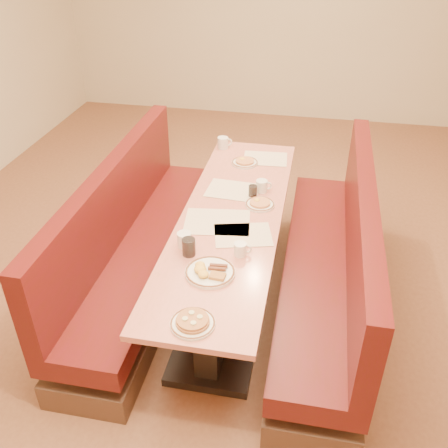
% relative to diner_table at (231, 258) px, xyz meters
% --- Properties ---
extents(ground, '(8.00, 8.00, 0.00)m').
position_rel_diner_table_xyz_m(ground, '(0.00, 0.00, -0.37)').
color(ground, '#9E6647').
rests_on(ground, ground).
extents(room_envelope, '(6.04, 8.04, 2.82)m').
position_rel_diner_table_xyz_m(room_envelope, '(0.00, 0.00, 1.56)').
color(room_envelope, beige).
rests_on(room_envelope, ground).
extents(diner_table, '(0.70, 2.50, 0.75)m').
position_rel_diner_table_xyz_m(diner_table, '(0.00, 0.00, 0.00)').
color(diner_table, black).
rests_on(diner_table, ground).
extents(booth_left, '(0.55, 2.50, 1.05)m').
position_rel_diner_table_xyz_m(booth_left, '(-0.73, 0.00, -0.01)').
color(booth_left, '#4C3326').
rests_on(booth_left, ground).
extents(booth_right, '(0.55, 2.50, 1.05)m').
position_rel_diner_table_xyz_m(booth_right, '(0.73, 0.00, -0.01)').
color(booth_right, '#4C3326').
rests_on(booth_right, ground).
extents(placemat_near_left, '(0.49, 0.39, 0.00)m').
position_rel_diner_table_xyz_m(placemat_near_left, '(-0.08, -0.11, 0.38)').
color(placemat_near_left, beige).
rests_on(placemat_near_left, diner_table).
extents(placemat_near_right, '(0.43, 0.37, 0.00)m').
position_rel_diner_table_xyz_m(placemat_near_right, '(0.12, -0.23, 0.38)').
color(placemat_near_right, beige).
rests_on(placemat_near_right, diner_table).
extents(placemat_far_left, '(0.41, 0.32, 0.00)m').
position_rel_diner_table_xyz_m(placemat_far_left, '(-0.05, 0.35, 0.38)').
color(placemat_far_left, beige).
rests_on(placemat_far_left, diner_table).
extents(placemat_far_right, '(0.39, 0.30, 0.00)m').
position_rel_diner_table_xyz_m(placemat_far_right, '(0.12, 0.95, 0.38)').
color(placemat_far_right, beige).
rests_on(placemat_far_right, diner_table).
extents(pancake_plate, '(0.24, 0.24, 0.05)m').
position_rel_diner_table_xyz_m(pancake_plate, '(-0.00, -1.10, 0.39)').
color(pancake_plate, white).
rests_on(pancake_plate, diner_table).
extents(eggs_plate, '(0.30, 0.30, 0.06)m').
position_rel_diner_table_xyz_m(eggs_plate, '(-0.01, -0.67, 0.39)').
color(eggs_plate, white).
rests_on(eggs_plate, diner_table).
extents(extra_plate_mid, '(0.21, 0.21, 0.04)m').
position_rel_diner_table_xyz_m(extra_plate_mid, '(0.18, 0.17, 0.39)').
color(extra_plate_mid, white).
rests_on(extra_plate_mid, diner_table).
extents(extra_plate_far, '(0.22, 0.22, 0.04)m').
position_rel_diner_table_xyz_m(extra_plate_far, '(-0.04, 0.83, 0.39)').
color(extra_plate_far, white).
rests_on(extra_plate_far, diner_table).
extents(coffee_mug_a, '(0.11, 0.08, 0.09)m').
position_rel_diner_table_xyz_m(coffee_mug_a, '(0.14, -0.45, 0.42)').
color(coffee_mug_a, white).
rests_on(coffee_mug_a, diner_table).
extents(coffee_mug_b, '(0.13, 0.09, 0.10)m').
position_rel_diner_table_xyz_m(coffee_mug_b, '(-0.22, -0.42, 0.43)').
color(coffee_mug_b, white).
rests_on(coffee_mug_b, diner_table).
extents(coffee_mug_c, '(0.12, 0.09, 0.09)m').
position_rel_diner_table_xyz_m(coffee_mug_c, '(0.17, 0.38, 0.42)').
color(coffee_mug_c, white).
rests_on(coffee_mug_c, diner_table).
extents(coffee_mug_d, '(0.13, 0.09, 0.10)m').
position_rel_diner_table_xyz_m(coffee_mug_d, '(-0.28, 1.10, 0.43)').
color(coffee_mug_d, white).
rests_on(coffee_mug_d, diner_table).
extents(soda_tumbler_near, '(0.08, 0.08, 0.12)m').
position_rel_diner_table_xyz_m(soda_tumbler_near, '(-0.18, -0.51, 0.43)').
color(soda_tumbler_near, black).
rests_on(soda_tumbler_near, diner_table).
extents(soda_tumbler_mid, '(0.06, 0.06, 0.09)m').
position_rel_diner_table_xyz_m(soda_tumbler_mid, '(0.11, 0.30, 0.42)').
color(soda_tumbler_mid, black).
rests_on(soda_tumbler_mid, diner_table).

